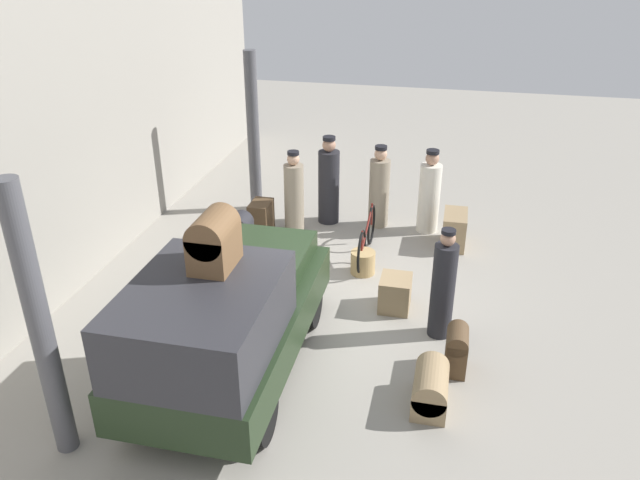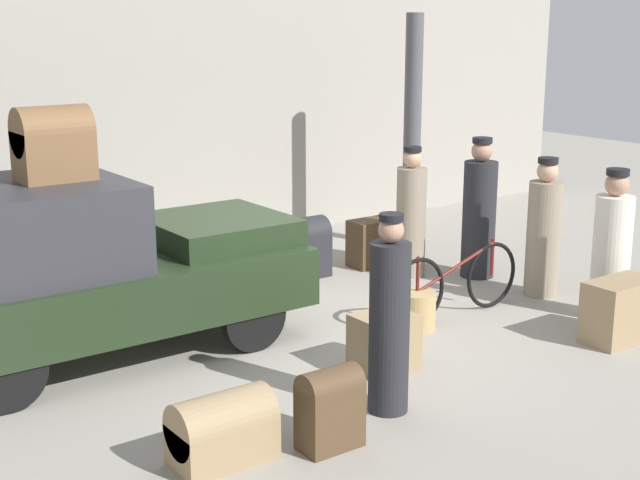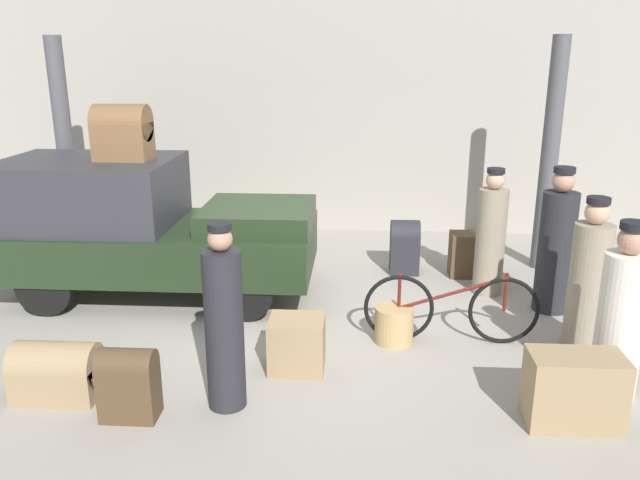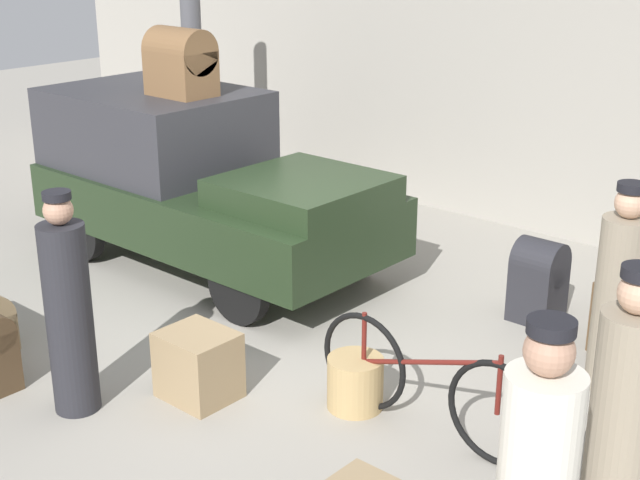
% 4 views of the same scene
% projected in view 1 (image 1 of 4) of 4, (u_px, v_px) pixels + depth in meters
% --- Properties ---
extents(ground_plane, '(30.00, 30.00, 0.00)m').
position_uv_depth(ground_plane, '(330.00, 302.00, 9.65)').
color(ground_plane, gray).
extents(station_building_facade, '(16.00, 0.15, 4.50)m').
position_uv_depth(station_building_facade, '(68.00, 144.00, 9.45)').
color(station_building_facade, gray).
rests_on(station_building_facade, ground).
extents(canopy_pillar_left, '(0.24, 0.24, 3.18)m').
position_uv_depth(canopy_pillar_left, '(40.00, 327.00, 6.25)').
color(canopy_pillar_left, '#4C4C51').
rests_on(canopy_pillar_left, ground).
extents(canopy_pillar_right, '(0.24, 0.24, 3.18)m').
position_uv_depth(canopy_pillar_right, '(253.00, 134.00, 12.19)').
color(canopy_pillar_right, '#4C4C51').
rests_on(canopy_pillar_right, ground).
extents(truck, '(3.78, 1.72, 1.71)m').
position_uv_depth(truck, '(225.00, 318.00, 7.61)').
color(truck, black).
rests_on(truck, ground).
extents(bicycle, '(1.83, 0.04, 0.79)m').
position_uv_depth(bicycle, '(367.00, 237.00, 10.83)').
color(bicycle, black).
rests_on(bicycle, ground).
extents(wicker_basket, '(0.41, 0.41, 0.39)m').
position_uv_depth(wicker_basket, '(363.00, 262.00, 10.39)').
color(wicker_basket, tan).
rests_on(wicker_basket, ground).
extents(porter_standing_middle, '(0.41, 0.41, 1.72)m').
position_uv_depth(porter_standing_middle, '(329.00, 184.00, 11.98)').
color(porter_standing_middle, '#232328').
rests_on(porter_standing_middle, ground).
extents(porter_lifting_near_truck, '(0.40, 0.40, 1.60)m').
position_uv_depth(porter_lifting_near_truck, '(429.00, 195.00, 11.63)').
color(porter_lifting_near_truck, silver).
rests_on(porter_lifting_near_truck, ground).
extents(conductor_in_dark_uniform, '(0.33, 0.33, 1.64)m').
position_uv_depth(conductor_in_dark_uniform, '(443.00, 288.00, 8.55)').
color(conductor_in_dark_uniform, '#232328').
rests_on(conductor_in_dark_uniform, ground).
extents(porter_carrying_trunk, '(0.37, 0.37, 1.61)m').
position_uv_depth(porter_carrying_trunk, '(294.00, 196.00, 11.55)').
color(porter_carrying_trunk, gray).
rests_on(porter_carrying_trunk, ground).
extents(porter_with_bicycle, '(0.39, 0.39, 1.60)m').
position_uv_depth(porter_with_bicycle, '(379.00, 190.00, 11.85)').
color(porter_with_bicycle, gray).
rests_on(porter_with_bicycle, ground).
extents(trunk_wicker_pale, '(0.74, 0.41, 0.53)m').
position_uv_depth(trunk_wicker_pale, '(431.00, 388.00, 7.46)').
color(trunk_wicker_pale, '#937A56').
rests_on(trunk_wicker_pale, ground).
extents(suitcase_small_leather, '(0.53, 0.46, 0.52)m').
position_uv_depth(suitcase_small_leather, '(395.00, 293.00, 9.39)').
color(suitcase_small_leather, '#937A56').
rests_on(suitcase_small_leather, ground).
extents(suitcase_tan_flat, '(0.56, 0.36, 0.61)m').
position_uv_depth(suitcase_tan_flat, '(261.00, 217.00, 11.76)').
color(suitcase_tan_flat, '#4C3823').
rests_on(suitcase_tan_flat, ground).
extents(trunk_umber_medium, '(0.40, 0.40, 0.75)m').
position_uv_depth(trunk_umber_medium, '(240.00, 233.00, 10.96)').
color(trunk_umber_medium, '#232328').
rests_on(trunk_umber_medium, ground).
extents(trunk_barrel_dark, '(0.47, 0.28, 0.63)m').
position_uv_depth(trunk_barrel_dark, '(457.00, 348.00, 8.02)').
color(trunk_barrel_dark, '#4C3823').
rests_on(trunk_barrel_dark, ground).
extents(suitcase_black_upright, '(0.76, 0.41, 0.62)m').
position_uv_depth(suitcase_black_upright, '(454.00, 229.00, 11.26)').
color(suitcase_black_upright, '#937A56').
rests_on(suitcase_black_upright, ground).
extents(trunk_on_truck_roof, '(0.63, 0.44, 0.66)m').
position_uv_depth(trunk_on_truck_roof, '(214.00, 240.00, 6.99)').
color(trunk_on_truck_roof, brown).
rests_on(trunk_on_truck_roof, truck).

